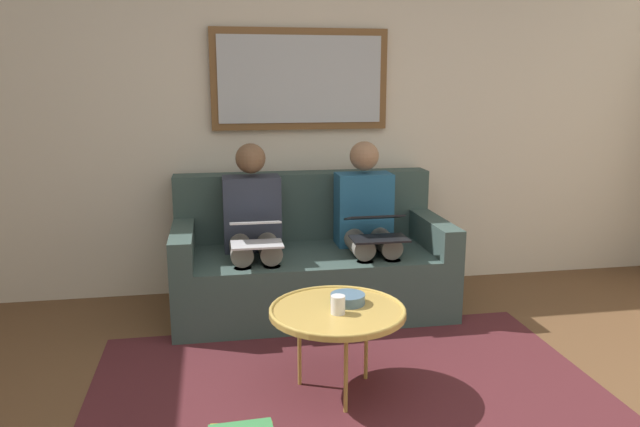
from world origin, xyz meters
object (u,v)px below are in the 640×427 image
coffee_table (337,312)px  cup (338,305)px  framed_mirror (300,79)px  bowl (348,299)px  person_right (253,225)px  laptop_silver (256,232)px  person_left (367,221)px  laptop_black (376,227)px  couch (309,262)px

coffee_table → cup: bearing=81.0°
framed_mirror → bowl: bearing=90.5°
coffee_table → framed_mirror: bearing=-92.0°
bowl → person_right: 1.16m
cup → laptop_silver: 1.02m
bowl → person_left: (-0.37, -1.08, 0.14)m
bowl → laptop_black: 0.93m
person_right → bowl: bearing=110.2°
couch → framed_mirror: size_ratio=1.45×
bowl → person_right: (0.40, -1.08, 0.14)m
framed_mirror → person_left: 1.12m
framed_mirror → coffee_table: (0.06, 1.61, -1.12)m
laptop_black → person_right: (0.77, -0.24, -0.02)m
couch → bowl: size_ratio=10.44×
cup → laptop_silver: size_ratio=0.28×
person_left → cup: bearing=69.5°
laptop_black → laptop_silver: laptop_black is taller
couch → person_right: person_right is taller
cup → laptop_silver: (0.32, -0.95, 0.14)m
framed_mirror → laptop_silver: bearing=61.4°
framed_mirror → person_right: bearing=49.8°
framed_mirror → laptop_black: size_ratio=3.53×
coffee_table → bowl: bowl is taller
couch → framed_mirror: framed_mirror is taller
person_left → laptop_black: (0.00, 0.24, 0.02)m
bowl → person_left: size_ratio=0.15×
couch → coffee_table: size_ratio=2.70×
bowl → laptop_silver: laptop_silver is taller
bowl → laptop_black: size_ratio=0.49×
bowl → person_right: size_ratio=0.15×
bowl → laptop_black: bearing=-114.1°
laptop_silver → person_left: bearing=-162.0°
framed_mirror → cup: bearing=87.8°
couch → laptop_silver: size_ratio=5.59×
laptop_black → laptop_silver: bearing=0.5°
cup → person_right: (0.32, -1.20, 0.12)m
person_right → couch: bearing=-170.0°
coffee_table → couch: bearing=-92.6°
couch → laptop_silver: (0.39, 0.32, 0.31)m
couch → person_right: bearing=10.0°
coffee_table → cup: 0.08m
couch → person_left: 0.49m
bowl → coffee_table: bearing=45.4°
cup → couch: bearing=-92.9°
laptop_black → framed_mirror: bearing=-61.2°
person_right → laptop_silver: (0.00, 0.25, 0.02)m
framed_mirror → coffee_table: bearing=88.0°
coffee_table → person_right: person_right is taller
coffee_table → cup: size_ratio=7.51×
framed_mirror → person_left: bearing=130.2°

